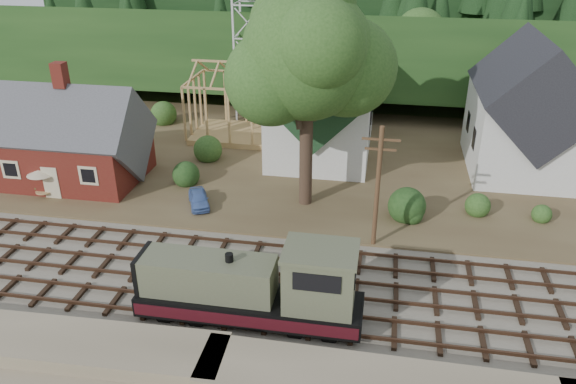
% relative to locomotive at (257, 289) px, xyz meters
% --- Properties ---
extents(ground, '(140.00, 140.00, 0.00)m').
position_rel_locomotive_xyz_m(ground, '(-1.52, 3.00, -2.01)').
color(ground, '#384C1E').
rests_on(ground, ground).
extents(railroad_bed, '(64.00, 11.00, 0.16)m').
position_rel_locomotive_xyz_m(railroad_bed, '(-1.52, 3.00, -1.93)').
color(railroad_bed, '#726B5B').
rests_on(railroad_bed, ground).
extents(village_flat, '(64.00, 26.00, 0.30)m').
position_rel_locomotive_xyz_m(village_flat, '(-1.52, 21.00, -1.86)').
color(village_flat, brown).
rests_on(village_flat, ground).
extents(hillside, '(70.00, 28.96, 12.74)m').
position_rel_locomotive_xyz_m(hillside, '(-1.52, 45.00, -2.01)').
color(hillside, '#1E3F19').
rests_on(hillside, ground).
extents(ridge, '(80.00, 20.00, 12.00)m').
position_rel_locomotive_xyz_m(ridge, '(-1.52, 61.00, -2.01)').
color(ridge, black).
rests_on(ridge, ground).
extents(depot, '(10.80, 7.41, 9.00)m').
position_rel_locomotive_xyz_m(depot, '(-17.52, 14.00, 1.20)').
color(depot, '#5E1915').
rests_on(depot, village_flat).
extents(church, '(8.40, 15.17, 13.00)m').
position_rel_locomotive_xyz_m(church, '(0.48, 22.68, 3.17)').
color(church, silver).
rests_on(church, village_flat).
extents(farmhouse, '(8.40, 10.80, 10.60)m').
position_rel_locomotive_xyz_m(farmhouse, '(16.48, 22.00, 2.86)').
color(farmhouse, silver).
rests_on(farmhouse, village_flat).
extents(timber_frame, '(8.20, 6.20, 6.99)m').
position_rel_locomotive_xyz_m(timber_frame, '(-7.52, 25.00, 1.26)').
color(timber_frame, tan).
rests_on(timber_frame, village_flat).
extents(lattice_tower, '(3.20, 3.20, 12.12)m').
position_rel_locomotive_xyz_m(lattice_tower, '(-7.52, 31.00, 8.02)').
color(lattice_tower, silver).
rests_on(lattice_tower, village_flat).
extents(big_tree, '(10.90, 8.40, 14.70)m').
position_rel_locomotive_xyz_m(big_tree, '(0.65, 13.08, 8.21)').
color(big_tree, '#38281E').
rests_on(big_tree, village_flat).
extents(telegraph_pole_near, '(2.20, 0.28, 8.00)m').
position_rel_locomotive_xyz_m(telegraph_pole_near, '(5.48, 8.20, 2.24)').
color(telegraph_pole_near, '#4C331E').
rests_on(telegraph_pole_near, ground).
extents(locomotive, '(11.16, 2.79, 4.49)m').
position_rel_locomotive_xyz_m(locomotive, '(0.00, 0.00, 0.00)').
color(locomotive, black).
rests_on(locomotive, railroad_bed).
extents(car_blue, '(2.47, 3.42, 1.08)m').
position_rel_locomotive_xyz_m(car_blue, '(-6.80, 11.18, -1.17)').
color(car_blue, '#5C7FC5').
rests_on(car_blue, village_flat).
extents(car_red, '(4.72, 4.01, 1.20)m').
position_rel_locomotive_xyz_m(car_red, '(17.57, 22.30, -1.11)').
color(car_red, '#BE360F').
rests_on(car_red, village_flat).
extents(patio_set, '(1.95, 1.95, 2.17)m').
position_rel_locomotive_xyz_m(patio_set, '(-18.29, 10.66, 0.14)').
color(patio_set, silver).
rests_on(patio_set, village_flat).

